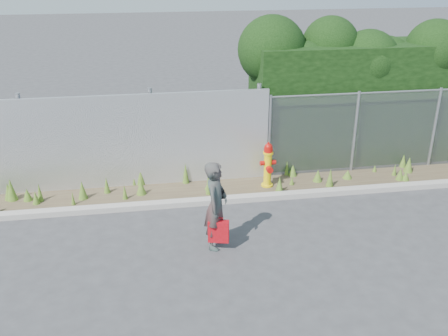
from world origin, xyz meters
The scene contains 10 objects.
ground centered at (0.00, 0.00, 0.00)m, with size 80.00×80.00×0.00m, color #39393B.
curb centered at (0.00, 1.80, 0.06)m, with size 16.00×0.22×0.12m, color #9F978F.
weed_strip centered at (-0.65, 2.46, 0.13)m, with size 16.00×1.32×0.53m.
corrugated_fence centered at (-3.25, 3.01, 1.10)m, with size 8.50×0.21×2.30m.
chainlink_fence centered at (4.25, 3.00, 1.03)m, with size 6.50×0.07×2.05m.
hedge centered at (4.28, 4.04, 2.00)m, with size 7.70×1.94×3.71m.
fire_hydrant centered at (0.89, 2.43, 0.54)m, with size 0.37×0.33×1.11m.
woman centered at (-0.66, 0.09, 0.85)m, with size 0.62×0.40×1.69m, color #0E5C54.
red_tote_bag centered at (-0.64, -0.07, 0.40)m, with size 0.38×0.14×0.50m.
black_shoulder_bag centered at (-0.61, 0.20, 1.01)m, with size 0.23×0.10×0.17m.
Camera 1 is at (-1.79, -7.85, 5.07)m, focal length 40.00 mm.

